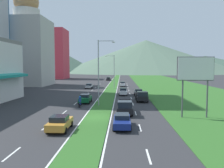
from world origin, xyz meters
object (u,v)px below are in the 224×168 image
Objects in this scene: car_1 at (85,98)px; motorcycle_rider at (80,102)px; pickup_truck_0 at (142,96)px; car_2 at (123,91)px; car_6 at (89,86)px; billboard_roadside at (196,72)px; car_4 at (123,84)px; street_lamp_mid at (113,70)px; car_7 at (122,121)px; street_lamp_near at (100,69)px; car_5 at (139,92)px; car_0 at (108,79)px; pickup_truck_1 at (125,107)px; car_3 at (60,123)px.

motorcycle_rider is (-0.19, -4.08, -0.06)m from car_1.
car_1 is at bearing -77.87° from pickup_truck_0.
car_2 is 18.14m from car_6.
car_4 is (-9.04, 45.51, -5.07)m from billboard_roadside.
street_lamp_mid is 2.18× the size of car_7.
street_lamp_near is at bearing -15.18° from car_2.
car_7 is (9.88, -43.18, -0.01)m from car_6.
car_6 is (-13.68, 16.01, -0.02)m from car_5.
car_6 is at bearing 6.87° from car_1.
car_0 reaches higher than car_6.
street_lamp_near is at bearing 146.68° from billboard_roadside.
street_lamp_mid is at bearing -176.54° from car_7.
motorcycle_rider is (-6.84, 12.22, -0.00)m from car_7.
car_5 is at bearing 8.69° from car_4.
motorcycle_rider is at bearing 177.30° from car_1.
pickup_truck_0 reaches higher than car_0.
car_6 is at bearing -164.24° from pickup_truck_1.
car_3 is 0.77× the size of pickup_truck_0.
street_lamp_mid is 40.38m from billboard_roadside.
car_4 reaches higher than car_7.
street_lamp_mid is at bearing -86.94° from car_6.
motorcycle_rider is at bearing 179.62° from car_0.
motorcycle_rider reaches higher than car_3.
street_lamp_near is 37.59m from car_4.
street_lamp_mid reaches higher than billboard_roadside.
car_2 is (-8.96, 23.20, -5.06)m from billboard_roadside.
car_4 is 23.59m from car_5.
pickup_truck_0 reaches higher than car_1.
pickup_truck_0 is 2.70× the size of motorcycle_rider.
car_2 reaches higher than car_1.
billboard_roadside is 1.70× the size of car_2.
pickup_truck_0 is at bearing -0.32° from car_5.
car_4 reaches higher than car_5.
car_7 is (2.63, -43.57, -4.93)m from street_lamp_mid.
street_lamp_mid reaches higher than car_4.
pickup_truck_0 is at bearing -77.87° from car_1.
car_1 is 0.96× the size of car_2.
street_lamp_mid is at bearing 107.16° from billboard_roadside.
car_5 is at bearing -139.47° from car_6.
street_lamp_mid is 4.98× the size of motorcycle_rider.
motorcycle_rider is (-10.64, -14.96, -0.03)m from car_5.
pickup_truck_1 reaches higher than car_0.
car_3 is (0.24, -17.63, -0.03)m from car_1.
pickup_truck_0 is at bearing 163.92° from pickup_truck_1.
car_5 is at bearing 103.86° from billboard_roadside.
car_5 is 20.63m from pickup_truck_1.
car_1 is 34.88m from car_4.
car_4 is at bearing 83.98° from street_lamp_near.
street_lamp_near is at bearing -177.76° from car_0.
car_4 is 1.05× the size of car_7.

